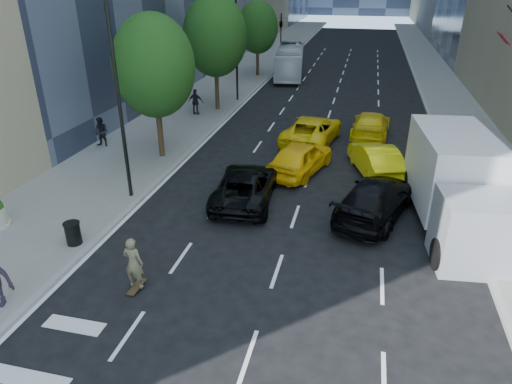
% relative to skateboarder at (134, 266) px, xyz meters
% --- Properties ---
extents(ground, '(160.00, 160.00, 0.00)m').
position_rel_skateboarder_xyz_m(ground, '(3.20, 2.04, -0.89)').
color(ground, black).
rests_on(ground, ground).
extents(sidewalk_left, '(6.00, 120.00, 0.15)m').
position_rel_skateboarder_xyz_m(sidewalk_left, '(-5.80, 32.04, -0.82)').
color(sidewalk_left, slate).
rests_on(sidewalk_left, ground).
extents(sidewalk_right, '(4.00, 120.00, 0.15)m').
position_rel_skateboarder_xyz_m(sidewalk_right, '(13.20, 32.04, -0.82)').
color(sidewalk_right, slate).
rests_on(sidewalk_right, ground).
extents(lamp_near, '(2.13, 0.22, 10.00)m').
position_rel_skateboarder_xyz_m(lamp_near, '(-3.12, 6.04, 4.92)').
color(lamp_near, black).
rests_on(lamp_near, sidewalk_left).
extents(lamp_far, '(2.13, 0.22, 10.00)m').
position_rel_skateboarder_xyz_m(lamp_far, '(-3.12, 24.04, 4.92)').
color(lamp_far, black).
rests_on(lamp_far, sidewalk_left).
extents(tree_near, '(4.20, 4.20, 7.46)m').
position_rel_skateboarder_xyz_m(tree_near, '(-4.00, 11.04, 4.08)').
color(tree_near, black).
rests_on(tree_near, sidewalk_left).
extents(tree_mid, '(4.50, 4.50, 7.99)m').
position_rel_skateboarder_xyz_m(tree_mid, '(-4.00, 21.04, 4.42)').
color(tree_mid, black).
rests_on(tree_mid, sidewalk_left).
extents(tree_far, '(3.90, 3.90, 6.92)m').
position_rel_skateboarder_xyz_m(tree_far, '(-4.00, 34.04, 3.73)').
color(tree_far, black).
rests_on(tree_far, sidewalk_left).
extents(traffic_signal, '(2.48, 0.53, 5.20)m').
position_rel_skateboarder_xyz_m(traffic_signal, '(-3.20, 42.04, 3.34)').
color(traffic_signal, black).
rests_on(traffic_signal, sidewalk_left).
extents(skateboarder, '(0.66, 0.44, 1.78)m').
position_rel_skateboarder_xyz_m(skateboarder, '(0.00, 0.00, 0.00)').
color(skateboarder, brown).
rests_on(skateboarder, ground).
extents(black_sedan_lincoln, '(2.84, 5.47, 1.47)m').
position_rel_skateboarder_xyz_m(black_sedan_lincoln, '(1.80, 7.04, -0.15)').
color(black_sedan_lincoln, black).
rests_on(black_sedan_lincoln, ground).
extents(black_sedan_mercedes, '(3.85, 6.00, 1.62)m').
position_rel_skateboarder_xyz_m(black_sedan_mercedes, '(7.40, 6.83, -0.08)').
color(black_sedan_mercedes, black).
rests_on(black_sedan_mercedes, ground).
extents(taxi_a, '(3.21, 5.17, 1.64)m').
position_rel_skateboarder_xyz_m(taxi_a, '(3.70, 10.79, -0.07)').
color(taxi_a, yellow).
rests_on(taxi_a, ground).
extents(taxi_b, '(3.02, 4.99, 1.55)m').
position_rel_skateboarder_xyz_m(taxi_b, '(7.40, 11.54, -0.11)').
color(taxi_b, '#FFEC0D').
rests_on(taxi_b, ground).
extents(taxi_c, '(3.44, 6.12, 1.61)m').
position_rel_skateboarder_xyz_m(taxi_c, '(3.70, 15.46, -0.08)').
color(taxi_c, yellow).
rests_on(taxi_c, ground).
extents(taxi_d, '(2.52, 5.39, 1.52)m').
position_rel_skateboarder_xyz_m(taxi_d, '(7.11, 17.54, -0.13)').
color(taxi_d, yellow).
rests_on(taxi_d, ground).
extents(city_bus, '(3.78, 10.77, 2.94)m').
position_rel_skateboarder_xyz_m(city_bus, '(-0.96, 35.05, 0.58)').
color(city_bus, white).
rests_on(city_bus, ground).
extents(box_truck, '(3.47, 7.68, 3.55)m').
position_rel_skateboarder_xyz_m(box_truck, '(10.36, 6.81, 0.92)').
color(box_truck, silver).
rests_on(box_truck, ground).
extents(pedestrian_a, '(0.86, 0.68, 1.71)m').
position_rel_skateboarder_xyz_m(pedestrian_a, '(-7.96, 11.67, 0.11)').
color(pedestrian_a, black).
rests_on(pedestrian_a, sidewalk_left).
extents(pedestrian_b, '(1.07, 0.46, 1.81)m').
position_rel_skateboarder_xyz_m(pedestrian_b, '(-5.02, 19.25, 0.16)').
color(pedestrian_b, black).
rests_on(pedestrian_b, sidewalk_left).
extents(trash_can, '(0.55, 0.55, 0.83)m').
position_rel_skateboarder_xyz_m(trash_can, '(-3.40, 1.80, -0.33)').
color(trash_can, black).
rests_on(trash_can, sidewalk_left).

